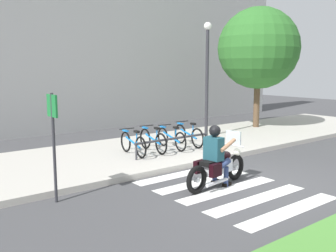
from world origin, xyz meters
TOP-DOWN VIEW (x-y plane):
  - ground_plane at (0.00, 0.00)m, footprint 48.00×48.00m
  - sidewalk at (0.00, 4.11)m, footprint 24.00×4.40m
  - crosswalk_stripe_0 at (-0.90, -1.60)m, footprint 2.80×0.40m
  - crosswalk_stripe_1 at (-0.90, -0.80)m, footprint 2.80×0.40m
  - crosswalk_stripe_2 at (-0.90, 0.00)m, footprint 2.80×0.40m
  - crosswalk_stripe_3 at (-0.90, 0.80)m, footprint 2.80×0.40m
  - crosswalk_stripe_4 at (-0.90, 1.60)m, footprint 2.80×0.40m
  - motorcycle at (-0.91, 0.34)m, footprint 2.08×0.74m
  - rider at (-0.98, 0.33)m, footprint 0.68×0.60m
  - bicycle_0 at (-1.06, 3.63)m, footprint 0.48×1.58m
  - bicycle_1 at (-0.34, 3.63)m, footprint 0.48×1.60m
  - bicycle_2 at (0.38, 3.63)m, footprint 0.48×1.63m
  - bicycle_3 at (1.10, 3.63)m, footprint 0.48×1.61m
  - bike_rack at (0.02, 3.08)m, footprint 2.75×0.07m
  - street_lamp at (2.74, 4.51)m, footprint 0.28×0.28m
  - street_sign at (-4.22, 1.61)m, footprint 0.06×0.44m
  - tree_near_rack at (6.09, 4.91)m, footprint 3.41×3.41m
  - building_backdrop at (0.00, 9.81)m, footprint 24.00×1.20m

SIDE VIEW (x-z plane):
  - ground_plane at x=0.00m, z-range 0.00..0.00m
  - crosswalk_stripe_0 at x=-0.90m, z-range 0.00..0.01m
  - crosswalk_stripe_1 at x=-0.90m, z-range 0.00..0.01m
  - crosswalk_stripe_2 at x=-0.90m, z-range 0.00..0.01m
  - crosswalk_stripe_3 at x=-0.90m, z-range 0.00..0.01m
  - crosswalk_stripe_4 at x=-0.90m, z-range 0.00..0.01m
  - sidewalk at x=0.00m, z-range 0.00..0.15m
  - motorcycle at x=-0.91m, z-range -0.15..1.06m
  - bicycle_2 at x=0.38m, z-range 0.12..0.86m
  - bicycle_0 at x=-1.06m, z-range 0.12..0.87m
  - bicycle_1 at x=-0.34m, z-range 0.12..0.90m
  - bicycle_3 at x=1.10m, z-range 0.12..0.90m
  - bike_rack at x=0.02m, z-range 0.31..0.80m
  - rider at x=-0.98m, z-range 0.10..1.54m
  - street_sign at x=-4.22m, z-range 0.42..2.62m
  - street_lamp at x=2.74m, z-range 0.46..4.74m
  - tree_near_rack at x=6.09m, z-range 0.88..6.07m
  - building_backdrop at x=0.00m, z-range 0.00..9.39m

